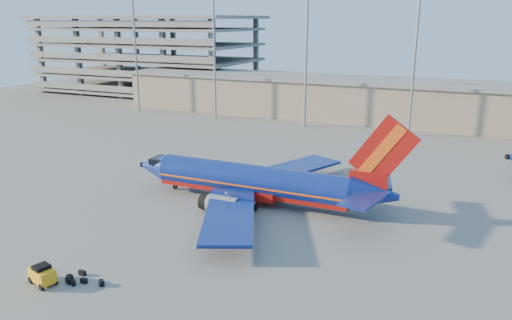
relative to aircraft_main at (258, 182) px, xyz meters
name	(u,v)px	position (x,y,z in m)	size (l,w,h in m)	color
ground	(215,206)	(-4.04, -3.10, -2.44)	(220.00, 220.00, 0.00)	slate
terminal_building	(393,101)	(5.96, 54.90, 1.87)	(122.00, 16.00, 8.50)	gray
parking_garage	(149,51)	(-66.04, 70.95, 9.29)	(62.00, 32.00, 21.40)	slate
light_mast_row	(359,36)	(0.96, 42.90, 15.11)	(101.60, 1.60, 28.65)	gray
aircraft_main	(258,182)	(0.00, 0.00, 0.00)	(33.76, 32.53, 11.45)	navy
baggage_tug	(42,274)	(-8.22, -24.00, -1.59)	(2.57, 1.95, 1.64)	#FAA116
luggage_pile	(80,279)	(-5.71, -22.56, -2.22)	(3.59, 1.95, 0.54)	black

